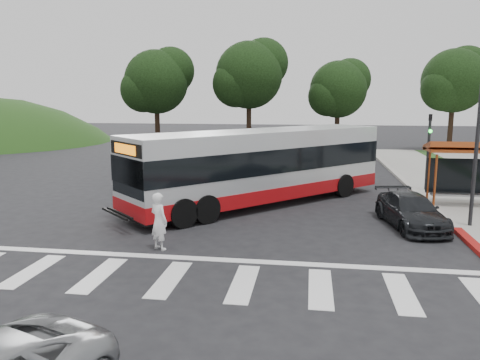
# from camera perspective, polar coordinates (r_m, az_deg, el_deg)

# --- Properties ---
(ground) EXTENTS (140.00, 140.00, 0.00)m
(ground) POSITION_cam_1_polar(r_m,az_deg,el_deg) (17.54, -3.75, -5.93)
(ground) COLOR black
(ground) RESTS_ON ground
(sidewalk_east) EXTENTS (4.00, 40.00, 0.12)m
(sidewalk_east) POSITION_cam_1_polar(r_m,az_deg,el_deg) (25.98, 24.91, -1.48)
(sidewalk_east) COLOR gray
(sidewalk_east) RESTS_ON ground
(curb_east) EXTENTS (0.30, 40.00, 0.15)m
(curb_east) POSITION_cam_1_polar(r_m,az_deg,el_deg) (25.49, 20.60, -1.36)
(curb_east) COLOR #9E9991
(curb_east) RESTS_ON ground
(crosswalk_ladder) EXTENTS (18.00, 2.60, 0.01)m
(crosswalk_ladder) POSITION_cam_1_polar(r_m,az_deg,el_deg) (12.96, -8.59, -11.85)
(crosswalk_ladder) COLOR silver
(crosswalk_ladder) RESTS_ON ground
(bus_shelter) EXTENTS (4.20, 1.60, 2.86)m
(bus_shelter) POSITION_cam_1_polar(r_m,az_deg,el_deg) (22.86, 26.84, 2.75)
(bus_shelter) COLOR #9B4119
(bus_shelter) RESTS_ON sidewalk_east
(traffic_signal_ne_tall) EXTENTS (0.18, 0.37, 6.50)m
(traffic_signal_ne_tall) POSITION_cam_1_polar(r_m,az_deg,el_deg) (18.94, 27.09, 6.10)
(traffic_signal_ne_tall) COLOR black
(traffic_signal_ne_tall) RESTS_ON ground
(traffic_signal_ne_short) EXTENTS (0.18, 0.37, 4.00)m
(traffic_signal_ne_short) POSITION_cam_1_polar(r_m,az_deg,el_deg) (25.76, 22.01, 4.08)
(traffic_signal_ne_short) COLOR black
(traffic_signal_ne_short) RESTS_ON ground
(tree_ne_a) EXTENTS (6.16, 5.74, 9.30)m
(tree_ne_a) POSITION_cam_1_polar(r_m,az_deg,el_deg) (46.26, 24.72, 11.05)
(tree_ne_a) COLOR black
(tree_ne_a) RESTS_ON parking_lot
(tree_north_a) EXTENTS (6.60, 6.15, 10.17)m
(tree_north_a) POSITION_cam_1_polar(r_m,az_deg,el_deg) (42.96, 1.23, 12.80)
(tree_north_a) COLOR black
(tree_north_a) RESTS_ON ground
(tree_north_b) EXTENTS (5.72, 5.33, 8.43)m
(tree_north_b) POSITION_cam_1_polar(r_m,az_deg,el_deg) (44.60, 11.98, 10.86)
(tree_north_b) COLOR black
(tree_north_b) RESTS_ON ground
(tree_north_c) EXTENTS (6.16, 5.74, 9.30)m
(tree_north_c) POSITION_cam_1_polar(r_m,az_deg,el_deg) (42.78, -10.07, 11.82)
(tree_north_c) COLOR black
(tree_north_c) RESTS_ON ground
(transit_bus) EXTENTS (11.04, 11.39, 3.37)m
(transit_bus) POSITION_cam_1_polar(r_m,az_deg,el_deg) (21.28, 2.61, 1.54)
(transit_bus) COLOR silver
(transit_bus) RESTS_ON ground
(pedestrian) EXTENTS (0.81, 0.73, 1.85)m
(pedestrian) POSITION_cam_1_polar(r_m,az_deg,el_deg) (15.17, -9.86, -4.96)
(pedestrian) COLOR white
(pedestrian) RESTS_ON ground
(dark_sedan) EXTENTS (2.47, 4.48, 1.23)m
(dark_sedan) POSITION_cam_1_polar(r_m,az_deg,el_deg) (18.73, 20.11, -3.55)
(dark_sedan) COLOR black
(dark_sedan) RESTS_ON ground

